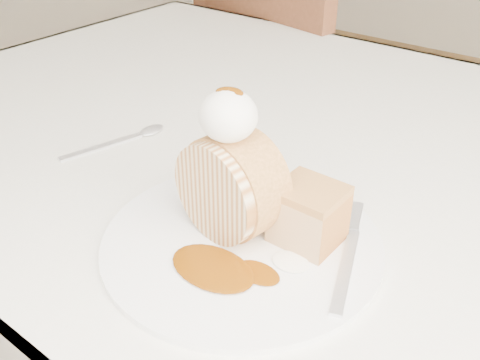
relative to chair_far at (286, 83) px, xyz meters
The scene contains 10 objects.
table 0.74m from the chair_far, 53.49° to the right, with size 1.40×0.90×0.75m.
chair_far is the anchor object (origin of this frame).
plate 0.98m from the chair_far, 59.63° to the right, with size 0.28×0.28×0.01m, color white.
roulade_slice 0.98m from the chair_far, 60.39° to the right, with size 0.10×0.10×0.06m, color beige.
cake_chunk 0.98m from the chair_far, 55.76° to the right, with size 0.06×0.06×0.05m, color tan.
whipped_cream 1.00m from the chair_far, 60.48° to the right, with size 0.05×0.05×0.05m, color white.
caramel_drizzle 1.01m from the chair_far, 60.45° to the right, with size 0.03×0.02×0.01m, color #683204.
caramel_pool 1.03m from the chair_far, 60.81° to the right, with size 0.09×0.06×0.00m, color #683204, non-canonical shape.
fork 1.02m from the chair_far, 53.83° to the right, with size 0.02×0.17×0.00m, color silver.
spoon 0.83m from the chair_far, 74.67° to the right, with size 0.02×0.14×0.00m, color silver.
Camera 1 is at (0.30, -0.37, 1.09)m, focal length 40.00 mm.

